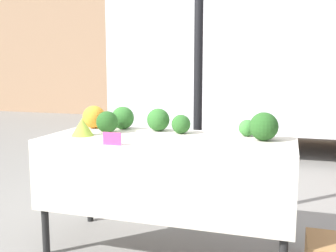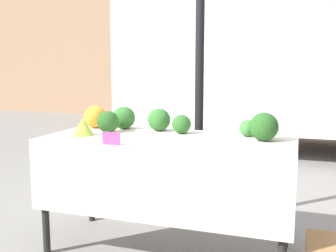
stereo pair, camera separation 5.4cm
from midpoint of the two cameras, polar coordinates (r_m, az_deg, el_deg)
ground_plane at (r=2.97m, az=0.55°, el=-17.49°), size 40.00×40.00×0.00m
building_facade at (r=10.33m, az=14.17°, el=13.70°), size 16.00×0.60×4.61m
tent_pole at (r=3.17m, az=5.07°, el=6.80°), size 0.07×0.07×2.42m
parked_truck at (r=6.53m, az=15.82°, el=9.59°), size 5.15×2.08×2.76m
market_table at (r=2.68m, az=0.16°, el=-4.27°), size 1.71×0.76×0.82m
orange_cauliflower at (r=3.19m, az=-10.02°, el=1.33°), size 0.18×0.18×0.18m
romanesco_head at (r=2.85m, az=-11.71°, el=-0.10°), size 0.16×0.16×0.13m
broccoli_head_0 at (r=3.11m, az=-5.92°, el=1.21°), size 0.18×0.18×0.18m
broccoli_head_1 at (r=2.81m, az=12.02°, el=-0.31°), size 0.12×0.12×0.12m
broccoli_head_2 at (r=2.65m, az=14.33°, el=-0.11°), size 0.19×0.19×0.19m
broccoli_head_3 at (r=2.87m, az=2.51°, el=0.26°), size 0.14×0.14×0.14m
broccoli_head_4 at (r=2.99m, az=-0.79°, el=0.92°), size 0.17×0.17×0.17m
broccoli_head_5 at (r=2.94m, az=-8.20°, el=0.60°), size 0.16×0.16×0.16m
price_sign at (r=2.47m, az=-7.61°, el=-1.81°), size 0.12×0.01×0.08m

